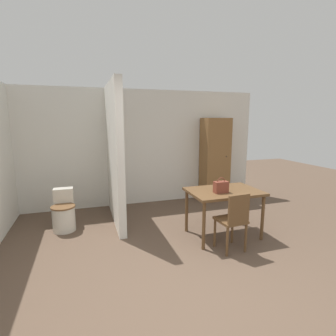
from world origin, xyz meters
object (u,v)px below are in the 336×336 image
dining_table (224,195)px  handbag (221,187)px  toilet (64,213)px  wooden_cabinet (215,160)px  wooden_chair (233,219)px

dining_table → handbag: (-0.12, -0.10, 0.18)m
dining_table → toilet: size_ratio=1.66×
handbag → wooden_cabinet: wooden_cabinet is taller
toilet → dining_table: bearing=-22.9°
wooden_chair → handbag: handbag is taller
dining_table → wooden_chair: wooden_chair is taller
toilet → wooden_cabinet: size_ratio=0.36×
wooden_cabinet → dining_table: bearing=-113.5°
dining_table → wooden_chair: size_ratio=1.30×
toilet → handbag: handbag is taller
wooden_chair → toilet: size_ratio=1.28×
dining_table → handbag: bearing=-138.9°
wooden_chair → handbag: (0.02, 0.41, 0.37)m
wooden_chair → handbag: 0.55m
wooden_chair → wooden_cabinet: bearing=63.5°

